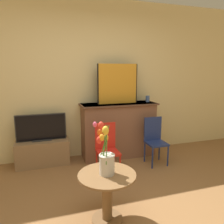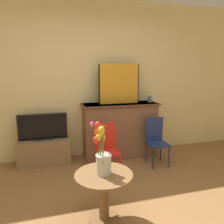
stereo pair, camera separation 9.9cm
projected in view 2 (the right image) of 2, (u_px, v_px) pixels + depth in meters
The scene contains 10 objects.
wall_back at pixel (86, 80), 3.79m from camera, with size 8.00×0.06×2.70m.
fireplace_mantel at pixel (120, 129), 3.87m from camera, with size 1.33×0.46×0.95m.
painting at pixel (119, 84), 3.71m from camera, with size 0.71×0.03×0.67m.
mantel_candle at pixel (149, 99), 3.91m from camera, with size 0.07×0.07×0.11m.
tv_stand at pixel (44, 152), 3.59m from camera, with size 0.83×0.35×0.41m.
tv_monitor at pixel (43, 127), 3.52m from camera, with size 0.78×0.12×0.43m.
chair_red at pixel (107, 146), 3.20m from camera, with size 0.31×0.31×0.76m.
chair_blue at pixel (156, 138), 3.56m from camera, with size 0.31×0.31×0.76m.
side_table at pixel (104, 190), 2.20m from camera, with size 0.58×0.58×0.51m.
vase_tulips at pixel (103, 157), 2.13m from camera, with size 0.20×0.27×0.54m.
Camera 2 is at (-0.59, -1.67, 1.53)m, focal length 35.00 mm.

